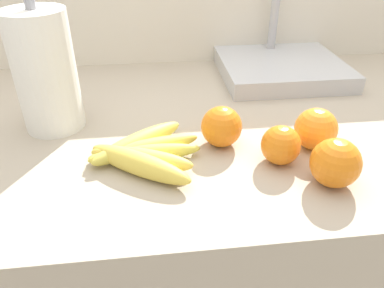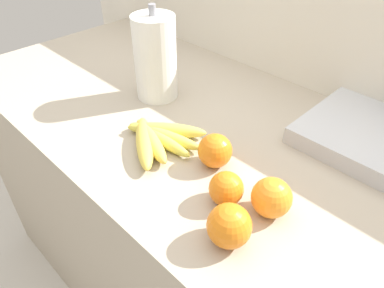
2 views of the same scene
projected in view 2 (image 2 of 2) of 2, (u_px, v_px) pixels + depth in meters
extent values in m
cube|color=#ADA08C|center=(217.00, 242.00, 1.22)|extent=(1.85, 0.75, 0.91)
cube|color=silver|center=(291.00, 145.00, 1.32)|extent=(2.25, 0.06, 1.30)
ellipsoid|color=#E5C94C|center=(145.00, 142.00, 0.88)|extent=(0.19, 0.16, 0.04)
ellipsoid|color=#EAC84C|center=(151.00, 140.00, 0.88)|extent=(0.20, 0.10, 0.04)
ellipsoid|color=#D8D04C|center=(160.00, 139.00, 0.89)|extent=(0.21, 0.04, 0.03)
ellipsoid|color=#DFCC4C|center=(164.00, 136.00, 0.90)|extent=(0.22, 0.09, 0.03)
ellipsoid|color=#D8C84C|center=(167.00, 130.00, 0.92)|extent=(0.19, 0.16, 0.04)
sphere|color=orange|center=(215.00, 151.00, 0.82)|extent=(0.08, 0.08, 0.08)
sphere|color=orange|center=(229.00, 226.00, 0.64)|extent=(0.08, 0.08, 0.08)
sphere|color=orange|center=(271.00, 198.00, 0.70)|extent=(0.08, 0.08, 0.08)
sphere|color=orange|center=(226.00, 189.00, 0.73)|extent=(0.07, 0.07, 0.07)
cylinder|color=white|center=(155.00, 58.00, 1.02)|extent=(0.12, 0.12, 0.24)
cylinder|color=gray|center=(155.00, 53.00, 1.02)|extent=(0.02, 0.02, 0.27)
cube|color=#B7BABF|center=(374.00, 137.00, 0.89)|extent=(0.33, 0.30, 0.05)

